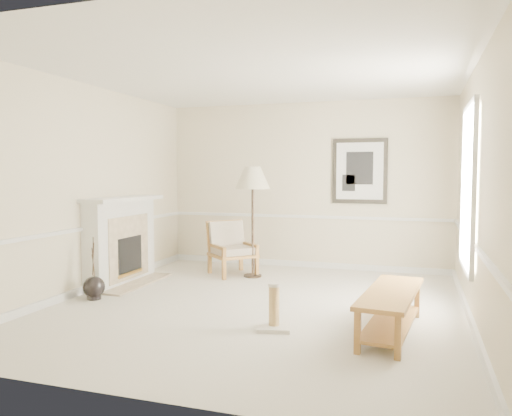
{
  "coord_description": "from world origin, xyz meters",
  "views": [
    {
      "loc": [
        1.89,
        -5.87,
        1.66
      ],
      "look_at": [
        -0.24,
        0.7,
        1.18
      ],
      "focal_mm": 35.0,
      "sensor_mm": 36.0,
      "label": 1
    }
  ],
  "objects": [
    {
      "name": "armchair",
      "position": [
        -1.04,
        1.77,
        0.47
      ],
      "size": [
        0.96,
        0.96,
        0.87
      ],
      "rotation": [
        0.0,
        0.0,
        0.8
      ],
      "color": "olive",
      "rests_on": "ground"
    },
    {
      "name": "fireplace",
      "position": [
        -2.34,
        0.6,
        0.64
      ],
      "size": [
        0.64,
        1.64,
        1.31
      ],
      "color": "white",
      "rests_on": "ground"
    },
    {
      "name": "ground",
      "position": [
        0.0,
        0.0,
        0.0
      ],
      "size": [
        5.5,
        5.5,
        0.0
      ],
      "primitive_type": "plane",
      "color": "silver",
      "rests_on": "ground"
    },
    {
      "name": "floor_vase",
      "position": [
        -2.15,
        -0.36,
        0.15
      ],
      "size": [
        0.29,
        0.29,
        0.84
      ],
      "rotation": [
        0.0,
        0.0,
        0.3
      ],
      "color": "black",
      "rests_on": "ground"
    },
    {
      "name": "room",
      "position": [
        0.14,
        0.08,
        1.87
      ],
      "size": [
        5.04,
        5.54,
        2.92
      ],
      "color": "beige",
      "rests_on": "ground"
    },
    {
      "name": "floor_lamp",
      "position": [
        -0.61,
        1.65,
        1.54
      ],
      "size": [
        0.64,
        0.64,
        1.77
      ],
      "rotation": [
        0.0,
        0.0,
        0.17
      ],
      "color": "black",
      "rests_on": "ground"
    },
    {
      "name": "bench",
      "position": [
        1.65,
        -0.61,
        0.3
      ],
      "size": [
        0.65,
        1.63,
        0.45
      ],
      "rotation": [
        0.0,
        0.0,
        -0.11
      ],
      "color": "olive",
      "rests_on": "ground"
    },
    {
      "name": "scratching_post",
      "position": [
        0.46,
        -0.84,
        0.16
      ],
      "size": [
        0.42,
        0.42,
        0.5
      ],
      "rotation": [
        0.0,
        0.0,
        0.22
      ],
      "color": "silver",
      "rests_on": "ground"
    }
  ]
}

